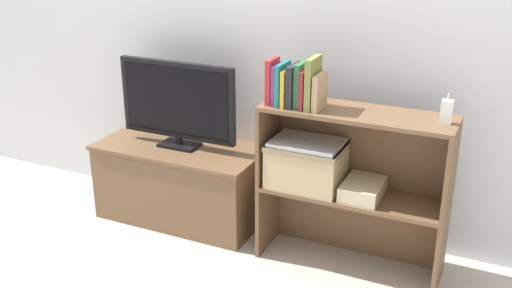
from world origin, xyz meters
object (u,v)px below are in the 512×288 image
at_px(laptop, 307,143).
at_px(book_mustard, 288,87).
at_px(tv, 177,102).
at_px(storage_basket_left, 306,163).
at_px(book_teal, 283,84).
at_px(book_tan, 320,92).
at_px(book_charcoal, 294,85).
at_px(book_plum, 278,84).
at_px(book_forest, 301,85).
at_px(baby_monitor, 447,112).
at_px(magazine_stack, 363,189).
at_px(book_maroon, 306,88).
at_px(tv_stand, 181,182).
at_px(book_olive, 313,83).
at_px(book_crimson, 272,81).

bearing_deg(laptop, book_mustard, -163.53).
bearing_deg(tv, storage_basket_left, -6.20).
bearing_deg(book_teal, book_tan, 0.00).
bearing_deg(book_charcoal, book_plum, 180.00).
xyz_separation_m(book_mustard, laptop, (0.09, 0.03, -0.28)).
distance_m(book_plum, storage_basket_left, 0.42).
bearing_deg(book_mustard, book_plum, 180.00).
bearing_deg(book_tan, laptop, 156.20).
xyz_separation_m(book_plum, book_forest, (0.11, -0.00, 0.01)).
relative_size(baby_monitor, magazine_stack, 0.53).
relative_size(book_maroon, laptop, 0.55).
height_order(tv_stand, book_teal, book_teal).
bearing_deg(book_mustard, tv, 170.71).
relative_size(tv, book_olive, 2.86).
bearing_deg(book_forest, book_teal, 180.00).
xyz_separation_m(book_plum, book_maroon, (0.14, 0.00, -0.00)).
height_order(book_teal, book_olive, book_olive).
relative_size(book_charcoal, book_maroon, 1.08).
height_order(book_mustard, laptop, book_mustard).
bearing_deg(magazine_stack, laptop, -179.02).
xyz_separation_m(tv_stand, book_charcoal, (0.73, -0.12, 0.70)).
height_order(book_teal, laptop, book_teal).
bearing_deg(book_maroon, storage_basket_left, 83.42).
xyz_separation_m(book_olive, laptop, (-0.03, 0.03, -0.31)).
bearing_deg(book_forest, book_plum, 180.00).
distance_m(book_plum, book_tan, 0.21).
bearing_deg(book_plum, book_forest, -0.00).
bearing_deg(book_teal, laptop, 12.88).
distance_m(book_forest, book_olive, 0.06).
bearing_deg(tv_stand, book_tan, -7.70).
bearing_deg(baby_monitor, book_forest, -176.29).
distance_m(book_mustard, laptop, 0.30).
height_order(book_crimson, book_maroon, book_crimson).
xyz_separation_m(book_charcoal, magazine_stack, (0.36, 0.03, -0.48)).
height_order(book_teal, book_forest, book_forest).
bearing_deg(book_tan, book_crimson, 180.00).
bearing_deg(book_tan, tv_stand, 172.30).
relative_size(book_mustard, laptop, 0.52).
bearing_deg(book_crimson, baby_monitor, 3.04).
height_order(tv, book_charcoal, book_charcoal).
height_order(book_crimson, book_plum, book_crimson).
bearing_deg(book_olive, book_maroon, 180.00).
height_order(book_plum, book_forest, book_forest).
relative_size(book_mustard, book_olive, 0.73).
bearing_deg(storage_basket_left, book_plum, -169.16).
distance_m(tv_stand, book_charcoal, 1.01).
relative_size(book_tan, storage_basket_left, 0.46).
bearing_deg(tv_stand, book_maroon, -8.34).
xyz_separation_m(book_plum, book_charcoal, (0.08, 0.00, 0.00)).
relative_size(book_forest, baby_monitor, 1.56).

